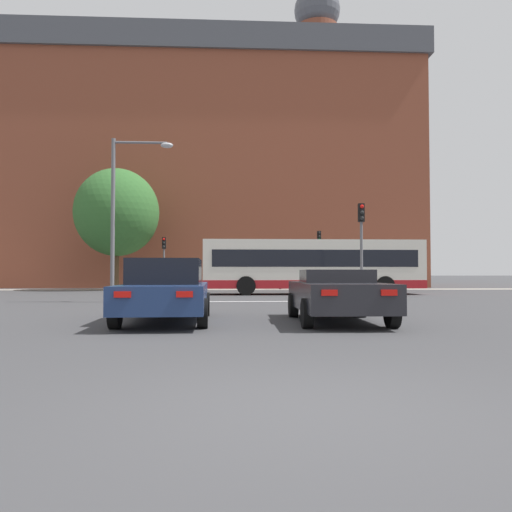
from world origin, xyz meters
The scene contains 15 objects.
ground_plane centered at (0.00, 0.00, 0.00)m, with size 400.00×400.00×0.00m, color #3D3D3F.
stop_line_strip centered at (0.00, 16.17, 0.00)m, with size 8.19×0.30×0.01m, color silver.
far_pavement centered at (0.00, 30.84, 0.01)m, with size 69.09×2.50×0.01m, color gray.
brick_civic_building centered at (-3.84, 40.96, 10.69)m, with size 39.15×13.77×27.71m.
car_saloon_left centered at (-2.16, 7.87, 0.76)m, with size 2.15×4.97×1.51m.
car_roadster_right centered at (1.94, 7.58, 0.66)m, with size 2.10×4.39×1.25m.
bus_crossing_lead centered at (3.87, 22.92, 1.58)m, with size 11.86×2.74×2.94m.
traffic_light_far_right centered at (5.64, 30.53, 2.78)m, with size 0.26×0.31×4.13m.
traffic_light_near_right centered at (5.07, 17.07, 2.82)m, with size 0.26×0.31×4.19m.
traffic_light_far_left centered at (-5.16, 30.19, 2.46)m, with size 0.26×0.31×3.62m.
street_lamp_junction centered at (-4.89, 16.07, 4.13)m, with size 2.48×0.36×6.63m.
pedestrian_waiting centered at (-5.29, 31.58, 0.93)m, with size 0.45×0.33×1.60m.
pedestrian_walking_east centered at (5.76, 30.81, 0.96)m, with size 0.38×0.46×1.64m.
pedestrian_walking_west centered at (2.93, 31.08, 1.09)m, with size 0.35×0.45×1.84m.
tree_by_building centered at (-8.41, 30.32, 5.32)m, with size 5.74×5.74×8.34m.
Camera 1 is at (-0.62, -4.25, 1.18)m, focal length 35.00 mm.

